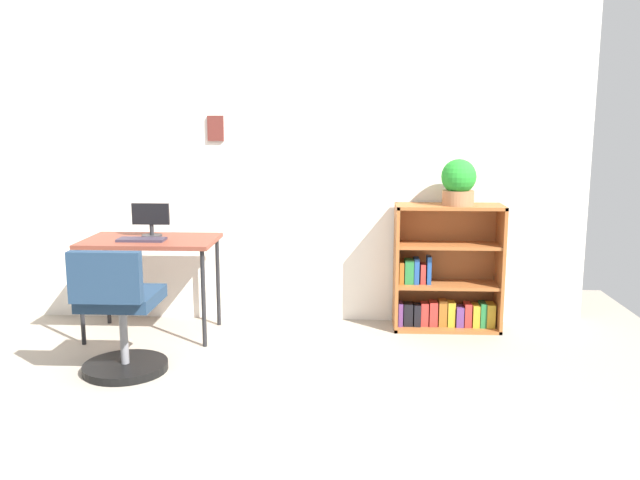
% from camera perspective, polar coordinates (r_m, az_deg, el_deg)
% --- Properties ---
extents(ground_plane, '(6.24, 6.24, 0.00)m').
position_cam_1_polar(ground_plane, '(3.41, -12.46, -16.91)').
color(ground_plane, gray).
extents(wall_back, '(5.20, 0.12, 2.51)m').
position_cam_1_polar(wall_back, '(5.15, -6.68, 6.99)').
color(wall_back, silver).
rests_on(wall_back, ground_plane).
extents(desk, '(0.93, 0.57, 0.71)m').
position_cam_1_polar(desk, '(4.89, -14.29, -0.61)').
color(desk, brown).
rests_on(desk, ground_plane).
extents(monitor, '(0.27, 0.15, 0.24)m').
position_cam_1_polar(monitor, '(4.95, -14.27, 1.76)').
color(monitor, '#262628').
rests_on(monitor, desk).
extents(keyboard, '(0.33, 0.14, 0.02)m').
position_cam_1_polar(keyboard, '(4.81, -15.03, 0.04)').
color(keyboard, '#302836').
rests_on(keyboard, desk).
extents(office_chair, '(0.52, 0.54, 0.81)m').
position_cam_1_polar(office_chair, '(4.24, -16.78, -6.52)').
color(office_chair, black).
rests_on(office_chair, ground_plane).
extents(bookshelf_low, '(0.78, 0.30, 0.93)m').
position_cam_1_polar(bookshelf_low, '(5.05, 10.66, -2.96)').
color(bookshelf_low, '#9A5529').
rests_on(bookshelf_low, ground_plane).
extents(potted_plant_on_shelf, '(0.25, 0.25, 0.33)m').
position_cam_1_polar(potted_plant_on_shelf, '(4.90, 11.78, 4.88)').
color(potted_plant_on_shelf, '#9E6642').
rests_on(potted_plant_on_shelf, bookshelf_low).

